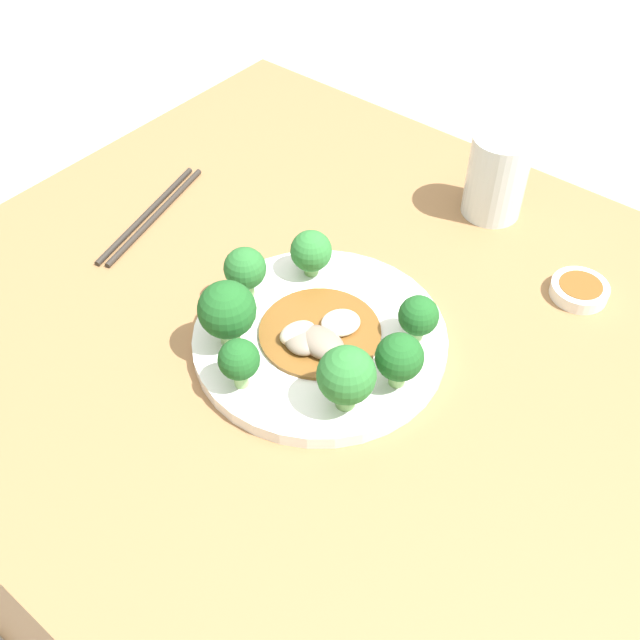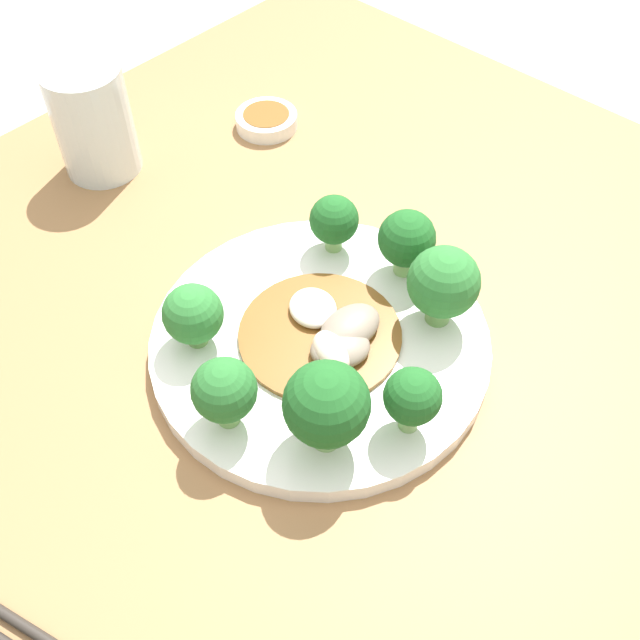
{
  "view_description": "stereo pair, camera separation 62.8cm",
  "coord_description": "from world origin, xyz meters",
  "px_view_note": "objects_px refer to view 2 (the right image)",
  "views": [
    {
      "loc": [
        0.34,
        -0.44,
        1.31
      ],
      "look_at": [
        0.01,
        -0.03,
        0.76
      ],
      "focal_mm": 42.0,
      "sensor_mm": 36.0,
      "label": 1
    },
    {
      "loc": [
        -0.25,
        -0.27,
        1.2
      ],
      "look_at": [
        0.01,
        -0.03,
        0.76
      ],
      "focal_mm": 42.0,
      "sensor_mm": 36.0,
      "label": 2
    }
  ],
  "objects_px": {
    "plate": "(320,343)",
    "drinking_glass": "(93,121)",
    "broccoli_southwest": "(327,405)",
    "stirfry_center": "(331,334)",
    "broccoli_northeast": "(334,221)",
    "broccoli_south": "(413,398)",
    "broccoli_southeast": "(443,283)",
    "broccoli_west": "(224,391)",
    "sauce_dish": "(266,120)",
    "broccoli_east": "(407,240)",
    "broccoli_northwest": "(193,315)"
  },
  "relations": [
    {
      "from": "plate",
      "to": "broccoli_south",
      "type": "bearing_deg",
      "value": -99.66
    },
    {
      "from": "sauce_dish",
      "to": "drinking_glass",
      "type": "bearing_deg",
      "value": 155.02
    },
    {
      "from": "broccoli_northeast",
      "to": "broccoli_southwest",
      "type": "bearing_deg",
      "value": -139.72
    },
    {
      "from": "broccoli_west",
      "to": "stirfry_center",
      "type": "xyz_separation_m",
      "value": [
        0.1,
        -0.0,
        -0.03
      ]
    },
    {
      "from": "stirfry_center",
      "to": "broccoli_west",
      "type": "bearing_deg",
      "value": 177.35
    },
    {
      "from": "broccoli_northeast",
      "to": "drinking_glass",
      "type": "xyz_separation_m",
      "value": [
        -0.06,
        0.25,
        0.01
      ]
    },
    {
      "from": "broccoli_northeast",
      "to": "drinking_glass",
      "type": "distance_m",
      "value": 0.26
    },
    {
      "from": "sauce_dish",
      "to": "broccoli_southeast",
      "type": "bearing_deg",
      "value": -109.11
    },
    {
      "from": "broccoli_west",
      "to": "broccoli_south",
      "type": "relative_size",
      "value": 1.06
    },
    {
      "from": "plate",
      "to": "sauce_dish",
      "type": "relative_size",
      "value": 4.16
    },
    {
      "from": "plate",
      "to": "sauce_dish",
      "type": "distance_m",
      "value": 0.3
    },
    {
      "from": "broccoli_east",
      "to": "broccoli_northwest",
      "type": "bearing_deg",
      "value": 156.99
    },
    {
      "from": "broccoli_northwest",
      "to": "drinking_glass",
      "type": "height_order",
      "value": "drinking_glass"
    },
    {
      "from": "drinking_glass",
      "to": "broccoli_south",
      "type": "bearing_deg",
      "value": -95.78
    },
    {
      "from": "broccoli_west",
      "to": "broccoli_northwest",
      "type": "xyz_separation_m",
      "value": [
        0.03,
        0.07,
        -0.0
      ]
    },
    {
      "from": "broccoli_southeast",
      "to": "broccoli_east",
      "type": "bearing_deg",
      "value": 66.44
    },
    {
      "from": "sauce_dish",
      "to": "stirfry_center",
      "type": "bearing_deg",
      "value": -125.35
    },
    {
      "from": "broccoli_south",
      "to": "broccoli_southeast",
      "type": "bearing_deg",
      "value": 25.38
    },
    {
      "from": "plate",
      "to": "broccoli_west",
      "type": "height_order",
      "value": "broccoli_west"
    },
    {
      "from": "stirfry_center",
      "to": "sauce_dish",
      "type": "xyz_separation_m",
      "value": [
        0.17,
        0.25,
        -0.01
      ]
    },
    {
      "from": "broccoli_south",
      "to": "stirfry_center",
      "type": "height_order",
      "value": "broccoli_south"
    },
    {
      "from": "drinking_glass",
      "to": "plate",
      "type": "bearing_deg",
      "value": -94.51
    },
    {
      "from": "broccoli_southwest",
      "to": "drinking_glass",
      "type": "distance_m",
      "value": 0.38
    },
    {
      "from": "broccoli_east",
      "to": "broccoli_northeast",
      "type": "bearing_deg",
      "value": 107.1
    },
    {
      "from": "broccoli_south",
      "to": "broccoli_southeast",
      "type": "xyz_separation_m",
      "value": [
        0.09,
        0.04,
        0.01
      ]
    },
    {
      "from": "broccoli_east",
      "to": "drinking_glass",
      "type": "distance_m",
      "value": 0.32
    },
    {
      "from": "broccoli_northeast",
      "to": "sauce_dish",
      "type": "xyz_separation_m",
      "value": [
        0.1,
        0.18,
        -0.04
      ]
    },
    {
      "from": "broccoli_northwest",
      "to": "drinking_glass",
      "type": "distance_m",
      "value": 0.26
    },
    {
      "from": "broccoli_northwest",
      "to": "broccoli_northeast",
      "type": "height_order",
      "value": "broccoli_northwest"
    },
    {
      "from": "broccoli_southwest",
      "to": "broccoli_southeast",
      "type": "bearing_deg",
      "value": 3.84
    },
    {
      "from": "plate",
      "to": "broccoli_southwest",
      "type": "relative_size",
      "value": 3.56
    },
    {
      "from": "broccoli_northwest",
      "to": "broccoli_southeast",
      "type": "relative_size",
      "value": 0.78
    },
    {
      "from": "broccoli_southwest",
      "to": "sauce_dish",
      "type": "bearing_deg",
      "value": 51.33
    },
    {
      "from": "broccoli_southeast",
      "to": "stirfry_center",
      "type": "xyz_separation_m",
      "value": [
        -0.07,
        0.05,
        -0.03
      ]
    },
    {
      "from": "plate",
      "to": "broccoli_northeast",
      "type": "relative_size",
      "value": 5.0
    },
    {
      "from": "broccoli_south",
      "to": "stirfry_center",
      "type": "bearing_deg",
      "value": 77.56
    },
    {
      "from": "broccoli_northwest",
      "to": "broccoli_south",
      "type": "height_order",
      "value": "broccoli_south"
    },
    {
      "from": "broccoli_west",
      "to": "broccoli_southeast",
      "type": "distance_m",
      "value": 0.18
    },
    {
      "from": "broccoli_northeast",
      "to": "drinking_glass",
      "type": "bearing_deg",
      "value": 102.45
    },
    {
      "from": "plate",
      "to": "drinking_glass",
      "type": "height_order",
      "value": "drinking_glass"
    },
    {
      "from": "broccoli_west",
      "to": "broccoli_southwest",
      "type": "bearing_deg",
      "value": -61.04
    },
    {
      "from": "broccoli_south",
      "to": "sauce_dish",
      "type": "relative_size",
      "value": 0.89
    },
    {
      "from": "drinking_glass",
      "to": "stirfry_center",
      "type": "bearing_deg",
      "value": -93.81
    },
    {
      "from": "broccoli_south",
      "to": "broccoli_southeast",
      "type": "height_order",
      "value": "broccoli_southeast"
    },
    {
      "from": "broccoli_northeast",
      "to": "stirfry_center",
      "type": "height_order",
      "value": "broccoli_northeast"
    },
    {
      "from": "broccoli_southwest",
      "to": "broccoli_west",
      "type": "bearing_deg",
      "value": 118.96
    },
    {
      "from": "stirfry_center",
      "to": "sauce_dish",
      "type": "bearing_deg",
      "value": 54.65
    },
    {
      "from": "broccoli_southeast",
      "to": "drinking_glass",
      "type": "distance_m",
      "value": 0.37
    },
    {
      "from": "stirfry_center",
      "to": "broccoli_northeast",
      "type": "bearing_deg",
      "value": 40.53
    },
    {
      "from": "broccoli_east",
      "to": "broccoli_northwest",
      "type": "relative_size",
      "value": 1.11
    }
  ]
}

